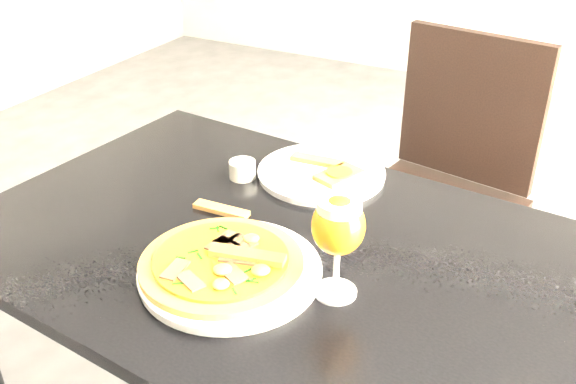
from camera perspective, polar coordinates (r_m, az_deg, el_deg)
The scene contains 9 objects.
dining_table at distance 1.30m, azimuth -1.44°, elevation -7.56°, with size 1.27×0.91×0.75m.
chair_far at distance 1.93m, azimuth 13.59°, elevation 0.35°, with size 0.51×0.51×0.96m.
plate_main at distance 1.15m, azimuth -5.13°, elevation -7.06°, with size 0.32×0.32×0.02m, color white.
pizza at distance 1.14m, azimuth -5.87°, elevation -6.20°, with size 0.29×0.29×0.03m.
plate_second at distance 1.47m, azimuth 2.98°, elevation 1.71°, with size 0.29×0.29×0.02m, color white.
crust_scraps at distance 1.46m, azimuth 3.91°, elevation 2.00°, with size 0.19×0.12×0.01m.
loose_crust at distance 1.34m, azimuth -5.95°, elevation -1.56°, with size 0.12×0.03×0.01m, color brown.
sauce_cup at distance 1.46m, azimuth -4.07°, elevation 2.08°, with size 0.06×0.06×0.04m.
beer_glass at distance 1.04m, azimuth 4.50°, elevation -3.08°, with size 0.09×0.09×0.19m.
Camera 1 is at (0.67, -1.14, 1.44)m, focal length 40.00 mm.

